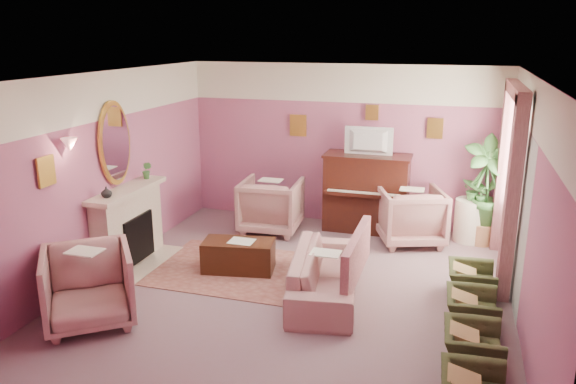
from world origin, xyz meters
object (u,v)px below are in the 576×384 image
(floral_armchair_left, at_px, (271,203))
(floral_armchair_right, at_px, (411,213))
(side_table, at_px, (470,220))
(piano, at_px, (366,194))
(coffee_table, at_px, (239,256))
(olive_chair_c, at_px, (472,306))
(floral_armchair_front, at_px, (88,283))
(television, at_px, (368,139))
(sofa, at_px, (325,265))
(olive_chair_b, at_px, (473,342))
(olive_chair_d, at_px, (471,277))

(floral_armchair_left, bearing_deg, floral_armchair_right, 2.75)
(floral_armchair_left, relative_size, side_table, 1.45)
(piano, relative_size, coffee_table, 1.40)
(olive_chair_c, bearing_deg, floral_armchair_front, -164.79)
(floral_armchair_left, bearing_deg, television, 17.31)
(floral_armchair_left, bearing_deg, side_table, 8.46)
(television, distance_m, sofa, 2.88)
(floral_armchair_front, bearing_deg, coffee_table, 60.08)
(coffee_table, bearing_deg, floral_armchair_front, -119.92)
(floral_armchair_front, relative_size, olive_chair_b, 1.51)
(olive_chair_c, xyz_separation_m, olive_chair_d, (0.00, 0.82, 0.00))
(floral_armchair_left, distance_m, floral_armchair_right, 2.34)
(olive_chair_c, height_order, side_table, side_table)
(coffee_table, xyz_separation_m, floral_armchair_right, (2.24, 1.86, 0.28))
(television, bearing_deg, side_table, 0.17)
(floral_armchair_left, distance_m, olive_chair_c, 4.12)
(coffee_table, distance_m, floral_armchair_left, 1.77)
(floral_armchair_front, bearing_deg, olive_chair_c, 15.21)
(piano, distance_m, sofa, 2.69)
(olive_chair_d, bearing_deg, olive_chair_b, -90.00)
(floral_armchair_front, bearing_deg, television, 58.42)
(olive_chair_d, distance_m, side_table, 2.17)
(sofa, distance_m, floral_armchair_front, 2.89)
(olive_chair_c, bearing_deg, olive_chair_d, 90.00)
(piano, distance_m, floral_armchair_right, 0.91)
(television, xyz_separation_m, olive_chair_d, (1.72, -2.16, -1.31))
(coffee_table, relative_size, floral_armchair_right, 0.99)
(coffee_table, relative_size, olive_chair_d, 1.49)
(floral_armchair_front, bearing_deg, sofa, 31.58)
(television, distance_m, olive_chair_d, 3.06)
(olive_chair_d, height_order, side_table, side_table)
(coffee_table, distance_m, olive_chair_d, 3.17)
(coffee_table, height_order, floral_armchair_front, floral_armchair_front)
(television, xyz_separation_m, side_table, (1.73, 0.01, -1.25))
(floral_armchair_right, distance_m, olive_chair_c, 2.78)
(piano, distance_m, floral_armchair_left, 1.64)
(floral_armchair_front, xyz_separation_m, side_table, (4.27, 4.15, -0.16))
(olive_chair_b, relative_size, olive_chair_d, 1.00)
(piano, distance_m, television, 0.95)
(floral_armchair_right, xyz_separation_m, olive_chair_c, (0.93, -2.61, -0.22))
(floral_armchair_left, xyz_separation_m, olive_chair_c, (3.27, -2.50, -0.22))
(sofa, bearing_deg, piano, 88.21)
(side_table, bearing_deg, floral_armchair_left, -171.54)
(floral_armchair_front, bearing_deg, floral_armchair_right, 48.51)
(television, distance_m, floral_armchair_front, 4.98)
(sofa, bearing_deg, olive_chair_d, 14.50)
(piano, bearing_deg, television, -90.00)
(piano, relative_size, side_table, 2.00)
(olive_chair_b, height_order, side_table, side_table)
(piano, height_order, side_table, piano)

